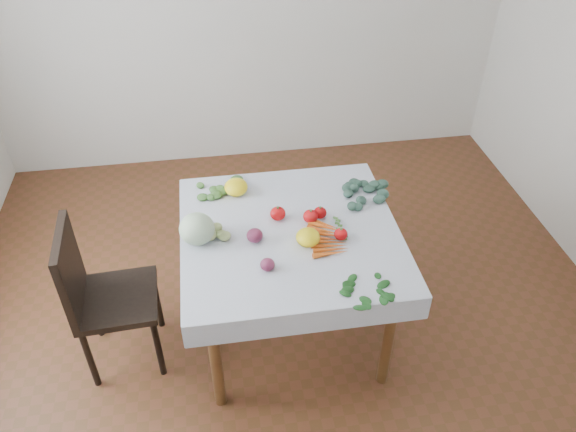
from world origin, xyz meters
The scene contains 18 objects.
ground centered at (0.00, 0.00, 0.00)m, with size 4.00×4.00×0.00m, color brown.
table centered at (0.00, 0.00, 0.65)m, with size 1.00×1.00×0.75m.
tablecloth centered at (0.00, 0.00, 0.75)m, with size 1.12×1.12×0.01m, color white.
chair centered at (-1.01, -0.05, 0.52)m, with size 0.43×0.43×0.91m.
cabbage centered at (-0.47, -0.01, 0.84)m, with size 0.18×0.18×0.16m, color #AEC2A2.
tomato_a centered at (-0.05, 0.11, 0.79)m, with size 0.08×0.08×0.07m, color red.
tomato_b centered at (0.12, 0.06, 0.79)m, with size 0.08×0.08×0.07m, color red.
tomato_c centered at (0.18, 0.09, 0.79)m, with size 0.07×0.07×0.06m, color red.
tomato_d centered at (0.24, -0.10, 0.79)m, with size 0.07×0.07×0.06m, color red.
heirloom_back centered at (-0.25, 0.37, 0.80)m, with size 0.13×0.13×0.09m, color yellow.
heirloom_front centered at (0.07, -0.11, 0.80)m, with size 0.12×0.12×0.09m, color yellow.
onion_a centered at (-0.19, -0.05, 0.79)m, with size 0.08×0.08×0.07m, color #5B1A39.
onion_b centered at (-0.15, -0.26, 0.79)m, with size 0.07×0.07×0.06m, color #5B1A39.
tomatillo_cluster centered at (-0.41, 0.03, 0.78)m, with size 0.16×0.10×0.05m.
carrot_bunch centered at (0.17, -0.10, 0.77)m, with size 0.18×0.32×0.03m.
kale_bunch centered at (0.44, 0.22, 0.78)m, with size 0.28×0.27×0.04m.
basil_bunch centered at (0.29, -0.48, 0.76)m, with size 0.24×0.21×0.01m.
dill_bunch centered at (-0.32, 0.40, 0.77)m, with size 0.25×0.22×0.03m.
Camera 1 is at (-0.35, -2.20, 2.62)m, focal length 35.00 mm.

